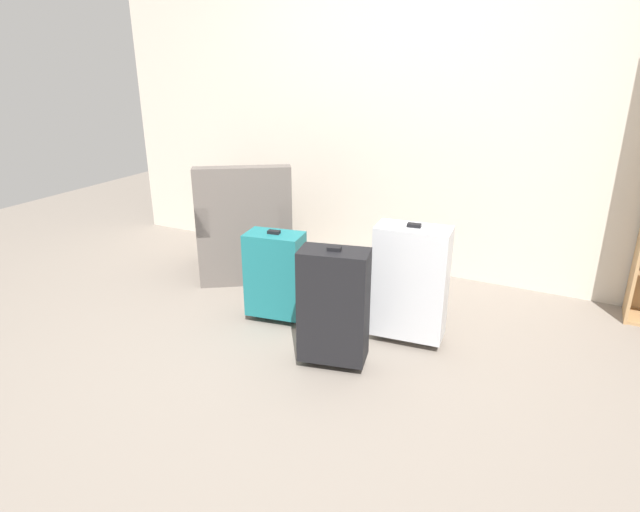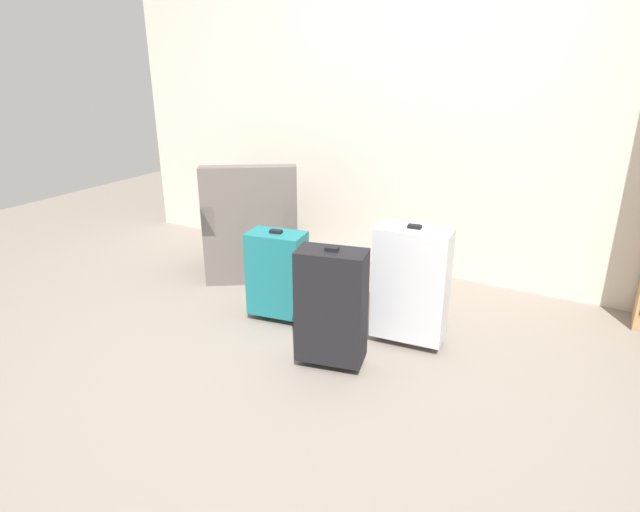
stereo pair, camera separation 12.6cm
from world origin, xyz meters
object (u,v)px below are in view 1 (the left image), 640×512
(suitcase_silver, at_px, (410,282))
(suitcase_black, at_px, (334,306))
(armchair, at_px, (246,234))
(suitcase_teal, at_px, (275,274))
(mug, at_px, (304,285))

(suitcase_silver, bearing_deg, suitcase_black, -122.73)
(armchair, height_order, suitcase_black, armchair)
(suitcase_silver, xyz_separation_m, suitcase_teal, (-0.86, -0.12, -0.07))
(armchair, distance_m, suitcase_teal, 0.89)
(suitcase_black, bearing_deg, suitcase_silver, 57.27)
(mug, xyz_separation_m, suitcase_silver, (0.91, -0.36, 0.34))
(armchair, distance_m, mug, 0.67)
(suitcase_teal, bearing_deg, mug, 95.56)
(armchair, xyz_separation_m, suitcase_black, (1.22, -0.95, 0.05))
(armchair, xyz_separation_m, suitcase_silver, (1.51, -0.50, 0.07))
(suitcase_silver, distance_m, suitcase_black, 0.54)
(mug, bearing_deg, suitcase_teal, -84.44)
(suitcase_silver, bearing_deg, mug, 158.36)
(suitcase_teal, xyz_separation_m, suitcase_black, (0.57, -0.33, 0.05))
(armchair, height_order, suitcase_teal, armchair)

